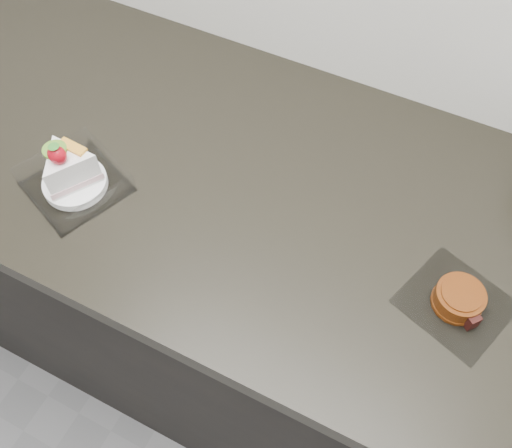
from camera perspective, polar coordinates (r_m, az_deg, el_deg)
counter at (r=1.35m, az=1.97°, el=-8.40°), size 2.04×0.64×0.90m
cake_tray at (r=0.99m, az=-17.91°, el=4.60°), size 0.19×0.19×0.11m
mooncake_wrap at (r=0.89m, az=19.60°, el=-7.18°), size 0.18×0.18×0.03m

